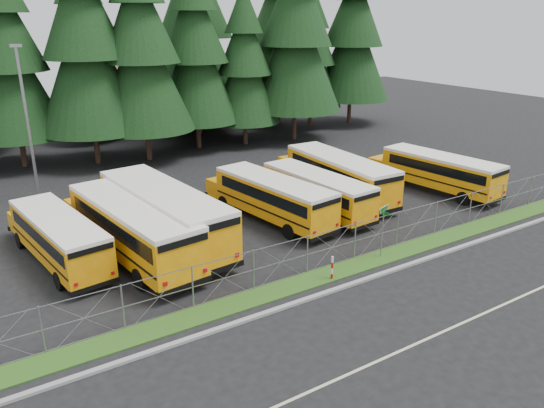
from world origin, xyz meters
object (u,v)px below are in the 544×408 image
at_px(bus_0, 58,239).
at_px(street_sign, 383,221).
at_px(bus_4, 270,199).
at_px(bus_1, 130,230).
at_px(bus_6, 337,177).
at_px(light_standard, 27,119).
at_px(bus_2, 161,216).
at_px(bus_east, 436,173).
at_px(bus_5, 314,193).
at_px(striped_bollard, 332,268).

distance_m(bus_0, street_sign, 16.40).
relative_size(bus_4, street_sign, 3.65).
distance_m(bus_0, bus_1, 3.58).
height_order(bus_1, street_sign, bus_1).
bearing_deg(bus_6, light_standard, 151.26).
xyz_separation_m(bus_2, bus_east, (19.75, -1.74, -0.30)).
distance_m(bus_1, street_sign, 12.86).
distance_m(bus_2, bus_5, 9.93).
distance_m(bus_6, street_sign, 9.72).
bearing_deg(bus_east, light_standard, 144.54).
bearing_deg(bus_4, bus_6, 3.80).
height_order(bus_2, street_sign, bus_2).
bearing_deg(street_sign, bus_0, 149.48).
relative_size(bus_0, bus_6, 0.88).
bearing_deg(bus_1, street_sign, -39.29).
bearing_deg(bus_0, bus_1, -30.96).
bearing_deg(bus_4, bus_2, 170.66).
relative_size(bus_4, striped_bollard, 8.56).
relative_size(bus_5, street_sign, 3.50).
height_order(bus_5, light_standard, light_standard).
bearing_deg(light_standard, street_sign, -55.41).
distance_m(bus_0, bus_4, 12.14).
bearing_deg(bus_5, light_standard, 135.93).
relative_size(bus_1, bus_4, 1.14).
bearing_deg(bus_2, bus_1, -162.11).
height_order(bus_4, street_sign, street_sign).
bearing_deg(light_standard, bus_6, -30.88).
distance_m(bus_2, bus_6, 13.04).
distance_m(bus_1, light_standard, 13.09).
bearing_deg(bus_east, bus_2, 168.09).
distance_m(bus_4, striped_bollard, 8.29).
bearing_deg(bus_5, bus_0, 171.74).
relative_size(bus_6, bus_east, 1.10).
height_order(bus_2, bus_6, bus_2).
bearing_deg(bus_2, bus_5, -8.24).
distance_m(bus_1, bus_east, 21.76).
height_order(bus_2, bus_east, bus_2).
height_order(bus_1, bus_east, bus_1).
bearing_deg(bus_5, bus_4, 170.47).
bearing_deg(bus_4, striped_bollard, -109.18).
relative_size(bus_2, bus_east, 1.23).
relative_size(bus_1, street_sign, 4.18).
height_order(bus_5, bus_6, bus_6).
relative_size(bus_0, bus_5, 0.99).
bearing_deg(striped_bollard, bus_1, 133.92).
height_order(bus_2, bus_4, bus_2).
distance_m(bus_6, striped_bollard, 12.19).
height_order(bus_4, bus_6, bus_6).
height_order(bus_1, bus_5, bus_1).
height_order(bus_4, bus_east, bus_4).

